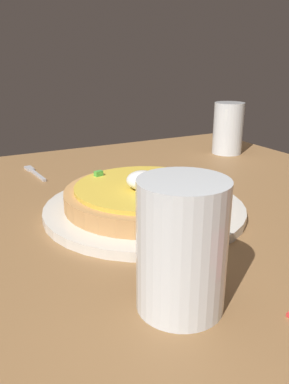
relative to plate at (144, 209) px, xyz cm
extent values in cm
cube|color=olive|center=(6.26, 4.06, -2.10)|extent=(103.48, 86.78, 2.90)
cylinder|color=silver|center=(0.00, 0.00, 0.00)|extent=(29.64, 29.64, 1.30)
cylinder|color=tan|center=(0.00, 0.00, 1.89)|extent=(23.48, 23.48, 2.49)
cylinder|color=gold|center=(0.00, 0.00, 3.43)|extent=(20.49, 20.49, 0.58)
ellipsoid|color=white|center=(1.41, -1.00, 5.02)|extent=(4.66, 4.66, 2.61)
cube|color=#2E813C|center=(-0.16, 5.72, 4.12)|extent=(1.47, 1.47, 0.80)
cube|color=green|center=(1.35, 4.39, 4.12)|extent=(1.41, 1.50, 0.80)
cube|color=green|center=(6.37, -0.33, 4.12)|extent=(1.21, 1.48, 0.80)
cube|color=#268D37|center=(1.00, 4.05, 4.12)|extent=(1.27, 1.50, 0.80)
cube|color=green|center=(-2.67, 2.17, 4.12)|extent=(1.14, 1.46, 0.80)
cube|color=green|center=(5.51, 1.19, 4.12)|extent=(1.40, 1.02, 0.80)
cube|color=green|center=(-7.38, -4.28, 4.12)|extent=(1.04, 1.41, 0.80)
cube|color=green|center=(5.61, 5.36, 4.12)|extent=(1.26, 1.50, 0.80)
cube|color=green|center=(5.13, -3.21, 4.12)|extent=(1.39, 1.51, 0.80)
cylinder|color=silver|center=(-24.03, 34.79, 5.31)|extent=(6.96, 6.96, 11.92)
cylinder|color=beige|center=(-24.03, 34.79, 3.38)|extent=(6.12, 6.12, 7.27)
cylinder|color=silver|center=(21.62, -7.57, 5.56)|extent=(8.17, 8.17, 12.42)
cylinder|color=#A26617|center=(21.62, -7.57, 3.33)|extent=(7.19, 7.19, 7.16)
cube|color=#B7B7BC|center=(-25.98, -9.86, -0.40)|extent=(8.25, 1.30, 0.50)
cube|color=#B7B7BC|center=(-31.48, -10.33, -0.40)|extent=(2.91, 1.63, 0.50)
camera|label=1|loc=(47.48, -24.84, 21.67)|focal=36.27mm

